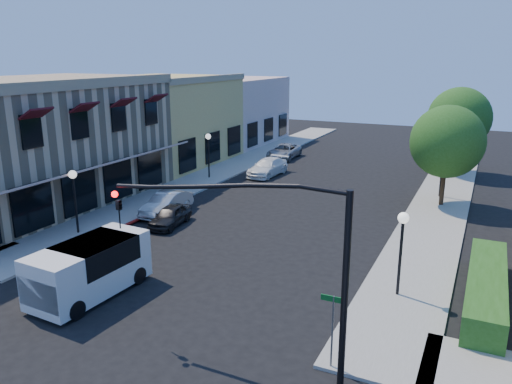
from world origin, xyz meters
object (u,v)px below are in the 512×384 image
at_px(street_tree_b, 459,118).
at_px(lamppost_left_near, 74,186).
at_px(lamppost_right_far, 443,158).
at_px(parked_car_d, 284,151).
at_px(white_van, 88,266).
at_px(street_name_sign, 333,320).
at_px(lamppost_left_far, 208,144).
at_px(parked_car_a, 170,216).
at_px(parked_car_c, 268,167).
at_px(signal_mast_arm, 274,245).
at_px(parked_car_b, 167,204).
at_px(lamppost_right_near, 402,233).
at_px(street_tree_a, 447,142).

height_order(street_tree_b, lamppost_left_near, street_tree_b).
bearing_deg(lamppost_right_far, parked_car_d, 151.44).
relative_size(lamppost_right_far, white_van, 0.70).
xyz_separation_m(street_name_sign, lamppost_left_far, (-16.00, 19.80, 1.04)).
xyz_separation_m(street_name_sign, parked_car_a, (-12.30, 9.16, -1.12)).
relative_size(lamppost_left_near, parked_car_c, 0.77).
relative_size(street_name_sign, parked_car_d, 0.52).
distance_m(lamppost_left_near, lamppost_right_far, 23.35).
xyz_separation_m(signal_mast_arm, parked_car_d, (-12.06, 30.50, -3.42)).
distance_m(white_van, parked_car_b, 10.76).
bearing_deg(parked_car_a, lamppost_left_near, -144.37).
distance_m(lamppost_left_far, lamppost_right_near, 22.02).
bearing_deg(white_van, lamppost_left_near, 137.85).
bearing_deg(street_tree_a, parked_car_b, -149.04).
bearing_deg(signal_mast_arm, street_name_sign, 23.20).
bearing_deg(parked_car_a, parked_car_c, 83.37).
height_order(lamppost_right_near, lamppost_right_far, same).
bearing_deg(street_tree_a, signal_mast_arm, -98.17).
bearing_deg(lamppost_left_near, street_name_sign, -19.93).
relative_size(lamppost_left_near, white_van, 0.70).
height_order(lamppost_left_far, lamppost_right_far, same).
bearing_deg(lamppost_right_far, street_tree_b, 87.85).
xyz_separation_m(street_name_sign, lamppost_left_near, (-16.00, 5.80, 1.04)).
bearing_deg(white_van, parked_car_b, 108.60).
bearing_deg(signal_mast_arm, parked_car_c, 114.39).
bearing_deg(parked_car_c, parked_car_a, -85.73).
bearing_deg(parked_car_b, lamppost_right_near, -20.88).
bearing_deg(lamppost_left_near, lamppost_left_far, 90.00).
bearing_deg(parked_car_a, white_van, -83.29).
bearing_deg(signal_mast_arm, white_van, 171.29).
relative_size(signal_mast_arm, white_van, 1.58).
xyz_separation_m(street_name_sign, lamppost_right_near, (1.00, 5.80, 1.04)).
height_order(lamppost_right_near, parked_car_b, lamppost_right_near).
bearing_deg(parked_car_d, parked_car_c, -80.47).
height_order(street_tree_b, parked_car_a, street_tree_b).
distance_m(street_tree_b, street_name_sign, 29.96).
bearing_deg(white_van, parked_car_c, 95.22).
bearing_deg(parked_car_b, signal_mast_arm, -45.76).
bearing_deg(parked_car_a, lamppost_right_near, -20.82).
bearing_deg(lamppost_right_far, lamppost_right_near, -90.00).
height_order(lamppost_right_far, parked_car_d, lamppost_right_far).
bearing_deg(street_name_sign, street_tree_b, 87.50).
bearing_deg(parked_car_b, lamppost_left_far, 102.24).
xyz_separation_m(street_tree_a, lamppost_left_near, (-17.30, -14.00, -1.46)).
relative_size(lamppost_right_near, parked_car_c, 0.77).
height_order(white_van, parked_car_c, white_van).
bearing_deg(lamppost_right_far, parked_car_a, -136.46).
xyz_separation_m(lamppost_right_near, parked_car_a, (-13.30, 3.36, -2.16)).
bearing_deg(lamppost_right_far, street_tree_a, -81.47).
relative_size(street_tree_b, white_van, 1.38).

